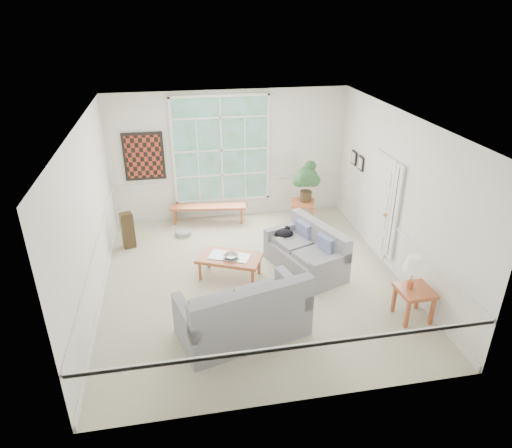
{
  "coord_description": "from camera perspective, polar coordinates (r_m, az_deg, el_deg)",
  "views": [
    {
      "loc": [
        -1.27,
        -7.2,
        4.71
      ],
      "look_at": [
        0.1,
        0.2,
        1.05
      ],
      "focal_mm": 32.0,
      "sensor_mm": 36.0,
      "label": 1
    }
  ],
  "objects": [
    {
      "name": "wall_left",
      "position": [
        8.02,
        -20.18,
        0.65
      ],
      "size": [
        0.02,
        6.0,
        3.0
      ],
      "primitive_type": "cube",
      "color": "white",
      "rests_on": "ground"
    },
    {
      "name": "floor",
      "position": [
        8.7,
        -0.41,
        -6.89
      ],
      "size": [
        5.5,
        6.0,
        0.01
      ],
      "primitive_type": "cube",
      "color": "#B5B094",
      "rests_on": "ground"
    },
    {
      "name": "window_back",
      "position": [
        10.66,
        -4.35,
        9.19
      ],
      "size": [
        2.3,
        0.08,
        2.4
      ],
      "primitive_type": "cube",
      "color": "white",
      "rests_on": "wall_back"
    },
    {
      "name": "table_lamp",
      "position": [
        7.71,
        18.98,
        -5.72
      ],
      "size": [
        0.37,
        0.37,
        0.58
      ],
      "primitive_type": null,
      "rotation": [
        0.0,
        0.0,
        0.09
      ],
      "color": "white",
      "rests_on": "side_table"
    },
    {
      "name": "door_sidelight",
      "position": [
        8.94,
        16.97,
        1.28
      ],
      "size": [
        0.08,
        0.26,
        1.9
      ],
      "primitive_type": "cube",
      "color": "white",
      "rests_on": "wall_right"
    },
    {
      "name": "ceiling",
      "position": [
        7.51,
        -0.48,
        12.77
      ],
      "size": [
        5.5,
        6.0,
        0.02
      ],
      "primitive_type": "cube",
      "color": "white",
      "rests_on": "ground"
    },
    {
      "name": "pet_bed",
      "position": [
        10.36,
        -9.1,
        -1.1
      ],
      "size": [
        0.37,
        0.37,
        0.11
      ],
      "primitive_type": "cylinder",
      "rotation": [
        0.0,
        0.0,
        0.0
      ],
      "color": "gray",
      "rests_on": "floor"
    },
    {
      "name": "window_bench",
      "position": [
        10.85,
        -5.96,
        1.27
      ],
      "size": [
        1.79,
        0.59,
        0.41
      ],
      "primitive_type": "cube",
      "rotation": [
        0.0,
        0.0,
        -0.14
      ],
      "color": "#AA522E",
      "rests_on": "floor"
    },
    {
      "name": "coffee_table",
      "position": [
        8.67,
        -3.3,
        -5.33
      ],
      "size": [
        1.33,
        1.06,
        0.44
      ],
      "primitive_type": "cube",
      "rotation": [
        0.0,
        0.0,
        -0.43
      ],
      "color": "#AA522E",
      "rests_on": "floor"
    },
    {
      "name": "side_table",
      "position": [
        8.0,
        19.03,
        -9.36
      ],
      "size": [
        0.56,
        0.56,
        0.56
      ],
      "primitive_type": "cube",
      "rotation": [
        0.0,
        0.0,
        0.03
      ],
      "color": "#AA522E",
      "rests_on": "floor"
    },
    {
      "name": "loveseat_right",
      "position": [
        8.82,
        6.18,
        -3.1
      ],
      "size": [
        1.39,
        1.86,
        0.9
      ],
      "primitive_type": "cube",
      "rotation": [
        0.0,
        0.0,
        0.36
      ],
      "color": "gray",
      "rests_on": "floor"
    },
    {
      "name": "entry_door",
      "position": [
        9.49,
        15.24,
        2.3
      ],
      "size": [
        0.08,
        0.9,
        2.1
      ],
      "primitive_type": "cube",
      "color": "white",
      "rests_on": "floor"
    },
    {
      "name": "cat",
      "position": [
        9.14,
        3.52,
        -1.18
      ],
      "size": [
        0.47,
        0.43,
        0.18
      ],
      "primitive_type": "ellipsoid",
      "rotation": [
        0.0,
        0.0,
        0.53
      ],
      "color": "black",
      "rests_on": "loveseat_right"
    },
    {
      "name": "wall_right",
      "position": [
        8.85,
        17.41,
        3.44
      ],
      "size": [
        0.02,
        6.0,
        3.0
      ],
      "primitive_type": "cube",
      "color": "white",
      "rests_on": "ground"
    },
    {
      "name": "wall_art",
      "position": [
        10.63,
        -13.84,
        8.18
      ],
      "size": [
        0.9,
        0.06,
        1.1
      ],
      "primitive_type": "cube",
      "color": "#582015",
      "rests_on": "wall_back"
    },
    {
      "name": "houseplant",
      "position": [
        10.58,
        6.32,
        5.29
      ],
      "size": [
        0.57,
        0.57,
        0.96
      ],
      "primitive_type": null,
      "rotation": [
        0.0,
        0.0,
        0.03
      ],
      "color": "#2E5A32",
      "rests_on": "end_table"
    },
    {
      "name": "end_table",
      "position": [
        10.79,
        5.82,
        1.47
      ],
      "size": [
        0.66,
        0.66,
        0.53
      ],
      "primitive_type": "cube",
      "rotation": [
        0.0,
        0.0,
        -0.29
      ],
      "color": "#AA522E",
      "rests_on": "floor"
    },
    {
      "name": "wall_frame_far",
      "position": [
        10.64,
        12.11,
        8.09
      ],
      "size": [
        0.04,
        0.26,
        0.32
      ],
      "primitive_type": "cube",
      "color": "black",
      "rests_on": "wall_right"
    },
    {
      "name": "floor_speaker",
      "position": [
        9.97,
        -15.74,
        -0.76
      ],
      "size": [
        0.29,
        0.25,
        0.79
      ],
      "primitive_type": "cube",
      "rotation": [
        0.0,
        0.0,
        0.28
      ],
      "color": "#3A2A18",
      "rests_on": "floor"
    },
    {
      "name": "wall_frame_near",
      "position": [
        10.29,
        12.93,
        7.4
      ],
      "size": [
        0.04,
        0.26,
        0.32
      ],
      "primitive_type": "cube",
      "color": "black",
      "rests_on": "wall_right"
    },
    {
      "name": "loveseat_front",
      "position": [
        7.1,
        -1.72,
        -10.17
      ],
      "size": [
        2.13,
        1.47,
        1.05
      ],
      "primitive_type": "cube",
      "rotation": [
        0.0,
        0.0,
        0.26
      ],
      "color": "gray",
      "rests_on": "floor"
    },
    {
      "name": "wall_front",
      "position": [
        5.44,
        5.21,
        -10.39
      ],
      "size": [
        5.5,
        0.02,
        3.0
      ],
      "primitive_type": "cube",
      "color": "white",
      "rests_on": "ground"
    },
    {
      "name": "wall_back",
      "position": [
        10.77,
        -3.28,
        8.55
      ],
      "size": [
        5.5,
        0.02,
        3.0
      ],
      "primitive_type": "cube",
      "color": "white",
      "rests_on": "ground"
    },
    {
      "name": "pewter_bowl",
      "position": [
        8.5,
        -3.17,
        -3.99
      ],
      "size": [
        0.46,
        0.46,
        0.08
      ],
      "primitive_type": "imported",
      "rotation": [
        0.0,
        0.0,
        -0.83
      ],
      "color": "#99989D",
      "rests_on": "coffee_table"
    }
  ]
}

